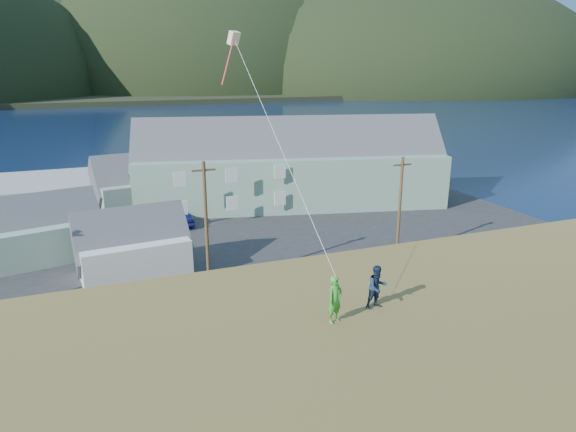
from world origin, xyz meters
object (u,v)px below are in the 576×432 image
(lodge, at_px, (290,165))
(shed_palegreen_near, at_px, (42,230))
(shed_palegreen_far, at_px, (150,185))
(wharf, at_px, (94,180))
(shed_white, at_px, (133,246))
(kite_flyer_navy, at_px, (377,287))
(kite_flyer_green, at_px, (335,299))

(lodge, distance_m, shed_palegreen_near, 26.26)
(shed_palegreen_far, bearing_deg, wharf, 99.03)
(shed_white, bearing_deg, kite_flyer_navy, -79.64)
(shed_white, xyz_separation_m, shed_palegreen_far, (3.36, 17.88, 0.48))
(lodge, height_order, kite_flyer_green, lodge)
(lodge, xyz_separation_m, kite_flyer_green, (-13.55, -38.71, 3.44))
(lodge, relative_size, kite_flyer_green, 21.85)
(shed_palegreen_near, distance_m, shed_white, 9.30)
(wharf, relative_size, shed_palegreen_far, 2.12)
(shed_white, xyz_separation_m, kite_flyer_navy, (6.58, -23.22, 5.52))
(wharf, distance_m, kite_flyer_green, 59.16)
(shed_palegreen_far, bearing_deg, lodge, -19.80)
(shed_palegreen_far, height_order, kite_flyer_green, kite_flyer_green)
(wharf, height_order, kite_flyer_navy, kite_flyer_navy)
(kite_flyer_green, xyz_separation_m, kite_flyer_navy, (1.80, 0.40, -0.03))
(kite_flyer_navy, bearing_deg, shed_palegreen_near, 109.85)
(shed_palegreen_near, height_order, shed_white, shed_palegreen_near)
(shed_palegreen_far, xyz_separation_m, kite_flyer_navy, (3.22, -41.10, 5.04))
(shed_palegreen_near, bearing_deg, wharf, 68.20)
(shed_palegreen_near, distance_m, kite_flyer_navy, 33.09)
(wharf, bearing_deg, lodge, -43.64)
(shed_palegreen_near, xyz_separation_m, kite_flyer_green, (11.24, -30.30, 5.56))
(lodge, relative_size, kite_flyer_navy, 22.62)
(shed_palegreen_near, height_order, kite_flyer_navy, kite_flyer_navy)
(wharf, xyz_separation_m, kite_flyer_green, (6.96, -58.26, 7.55))
(shed_palegreen_far, height_order, kite_flyer_navy, kite_flyer_navy)
(wharf, xyz_separation_m, shed_palegreen_far, (5.54, -16.76, 2.48))
(lodge, bearing_deg, kite_flyer_navy, -93.99)
(wharf, height_order, shed_palegreen_near, shed_palegreen_near)
(wharf, relative_size, kite_flyer_navy, 16.85)
(wharf, bearing_deg, shed_palegreen_far, -71.72)
(lodge, distance_m, kite_flyer_green, 41.16)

